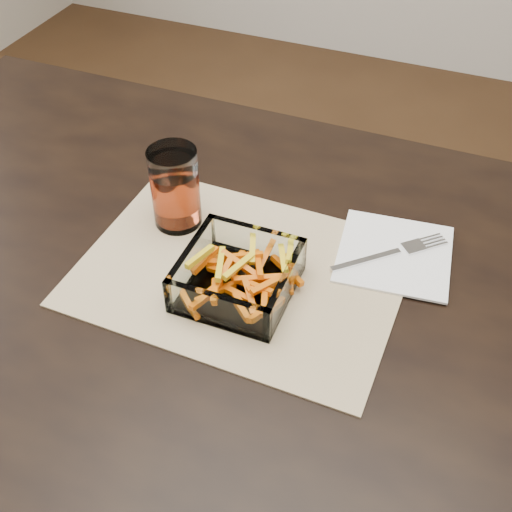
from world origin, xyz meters
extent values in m
cube|color=black|center=(0.00, 0.00, 0.73)|extent=(1.60, 0.90, 0.03)
cylinder|color=black|center=(-0.72, 0.37, 0.36)|extent=(0.06, 0.06, 0.72)
cube|color=tan|center=(-0.06, 0.03, 0.75)|extent=(0.46, 0.34, 0.00)
cube|color=white|center=(-0.05, -0.01, 0.76)|extent=(0.15, 0.15, 0.01)
cube|color=white|center=(-0.05, 0.06, 0.78)|extent=(0.15, 0.01, 0.06)
cube|color=white|center=(-0.05, -0.08, 0.78)|extent=(0.15, 0.01, 0.06)
cube|color=white|center=(-0.12, -0.01, 0.78)|extent=(0.01, 0.15, 0.06)
cube|color=white|center=(0.02, -0.01, 0.78)|extent=(0.01, 0.15, 0.06)
cylinder|color=white|center=(-0.19, 0.09, 0.82)|extent=(0.07, 0.07, 0.13)
cylinder|color=#AC3618|center=(-0.19, 0.09, 0.80)|extent=(0.06, 0.06, 0.08)
cube|color=white|center=(0.13, 0.14, 0.76)|extent=(0.18, 0.18, 0.00)
cube|color=silver|center=(0.10, 0.11, 0.76)|extent=(0.09, 0.08, 0.00)
cube|color=silver|center=(0.16, 0.16, 0.76)|extent=(0.04, 0.04, 0.00)
cube|color=silver|center=(0.18, 0.19, 0.76)|extent=(0.03, 0.03, 0.00)
cube|color=silver|center=(0.18, 0.19, 0.76)|extent=(0.03, 0.03, 0.00)
cube|color=silver|center=(0.19, 0.18, 0.76)|extent=(0.03, 0.03, 0.00)
cube|color=silver|center=(0.19, 0.18, 0.76)|extent=(0.03, 0.03, 0.00)
camera|label=1|loc=(0.20, -0.57, 1.40)|focal=45.00mm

